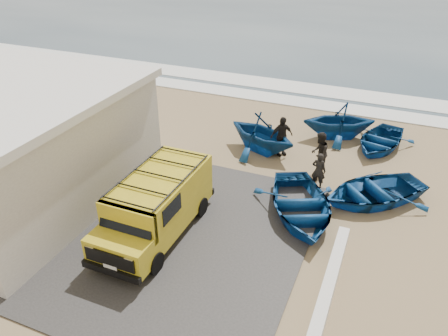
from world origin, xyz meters
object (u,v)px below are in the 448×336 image
(boat_mid_right, at_px, (380,140))
(fisherman_front, at_px, (319,171))
(boat_near_right, at_px, (373,191))
(fisherman_middle, at_px, (319,153))
(parapet, at_px, (326,295))
(boat_near_left, at_px, (301,205))
(fisherman_back, at_px, (282,136))
(boat_far_left, at_px, (339,120))
(boat_mid_left, at_px, (261,133))
(van, at_px, (157,204))
(building, at_px, (6,145))

(boat_mid_right, distance_m, fisherman_front, 5.08)
(boat_near_right, relative_size, fisherman_middle, 2.29)
(parapet, relative_size, fisherman_front, 3.82)
(boat_near_left, xyz_separation_m, fisherman_back, (-2.02, 4.38, 0.48))
(boat_far_left, distance_m, fisherman_front, 5.03)
(boat_mid_left, bearing_deg, boat_far_left, -25.13)
(boat_near_right, relative_size, fisherman_front, 2.69)
(van, xyz_separation_m, fisherman_back, (2.31, 7.22, -0.25))
(boat_near_right, bearing_deg, boat_near_left, -90.24)
(boat_mid_left, bearing_deg, van, -168.87)
(van, xyz_separation_m, boat_mid_left, (1.36, 7.20, -0.24))
(boat_far_left, relative_size, fisherman_back, 1.86)
(building, distance_m, boat_far_left, 14.86)
(boat_near_left, distance_m, fisherman_front, 2.23)
(boat_near_right, height_order, boat_mid_right, boat_near_right)
(boat_near_left, height_order, boat_far_left, boat_far_left)
(parapet, bearing_deg, boat_near_left, 114.14)
(boat_near_left, bearing_deg, parapet, -91.02)
(boat_far_left, height_order, fisherman_middle, boat_far_left)
(boat_near_right, relative_size, boat_mid_left, 1.17)
(boat_mid_right, height_order, fisherman_front, fisherman_front)
(boat_far_left, xyz_separation_m, fisherman_middle, (-0.19, -3.77, -0.00))
(boat_mid_right, bearing_deg, boat_near_left, -93.99)
(boat_near_right, xyz_separation_m, boat_mid_left, (-5.33, 2.29, 0.51))
(boat_near_left, distance_m, boat_far_left, 7.24)
(boat_mid_left, xyz_separation_m, boat_far_left, (3.08, 2.87, -0.02))
(fisherman_front, relative_size, fisherman_back, 0.83)
(van, height_order, boat_far_left, van)
(fisherman_back, bearing_deg, fisherman_front, -87.61)
(boat_far_left, bearing_deg, building, -69.87)
(boat_mid_right, bearing_deg, fisherman_front, -99.69)
(fisherman_middle, bearing_deg, fisherman_back, -116.33)
(building, distance_m, boat_mid_right, 16.25)
(boat_near_right, distance_m, fisherman_back, 4.97)
(boat_mid_right, bearing_deg, building, -129.82)
(van, relative_size, boat_mid_right, 1.39)
(parapet, xyz_separation_m, boat_mid_right, (0.43, 10.68, 0.11))
(fisherman_front, bearing_deg, boat_far_left, -86.12)
(boat_mid_right, xyz_separation_m, fisherman_back, (-4.17, -2.48, 0.55))
(fisherman_back, bearing_deg, boat_near_left, -107.84)
(boat_mid_left, height_order, fisherman_middle, boat_mid_left)
(boat_mid_left, height_order, boat_mid_right, boat_mid_left)
(fisherman_front, distance_m, fisherman_back, 3.09)
(boat_mid_left, distance_m, fisherman_middle, 3.02)
(parapet, distance_m, boat_mid_right, 10.69)
(parapet, bearing_deg, boat_mid_left, 119.85)
(boat_near_right, xyz_separation_m, fisherman_front, (-2.19, 0.13, 0.35))
(boat_mid_left, xyz_separation_m, fisherman_middle, (2.89, -0.90, -0.03))
(building, bearing_deg, boat_near_left, 14.65)
(van, distance_m, boat_mid_left, 7.33)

